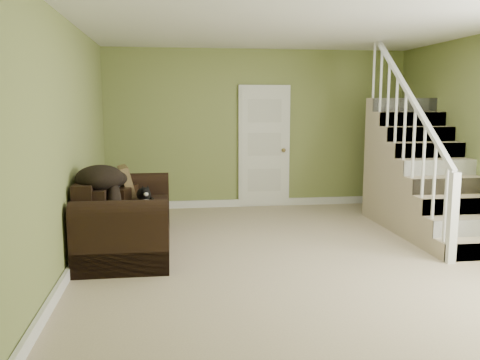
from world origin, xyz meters
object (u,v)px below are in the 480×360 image
object	(u,v)px
sofa	(124,220)
cat	(144,194)
banana	(133,215)
side_table	(113,210)

from	to	relation	value
sofa	cat	size ratio (longest dim) A/B	4.76
sofa	cat	world-z (taller)	sofa
cat	banana	distance (m)	0.89
side_table	banana	size ratio (longest dim) A/B	5.05
banana	cat	bearing A→B (deg)	41.92
sofa	cat	xyz separation A→B (m)	(0.22, 0.39, 0.23)
side_table	banana	distance (m)	1.21
sofa	banana	bearing A→B (deg)	-73.32
sofa	side_table	bearing A→B (deg)	107.26
sofa	banana	xyz separation A→B (m)	(0.15, -0.50, 0.17)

